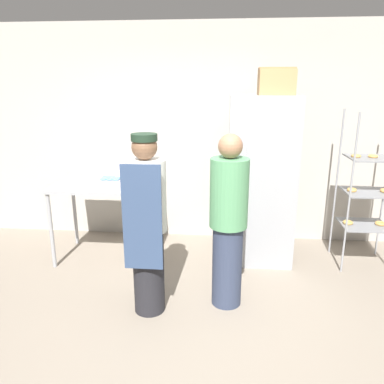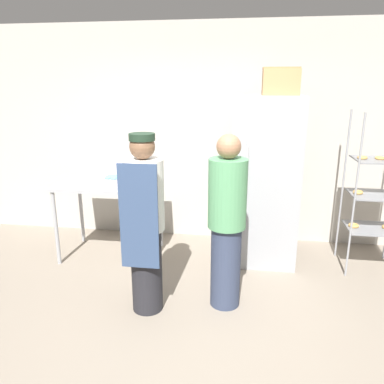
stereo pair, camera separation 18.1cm
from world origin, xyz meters
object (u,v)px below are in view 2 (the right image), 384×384
at_px(baking_rack, 375,194).
at_px(person_baker, 145,223).
at_px(blender_pitcher, 144,173).
at_px(cardboard_storage_box, 281,82).
at_px(refrigerator, 264,182).
at_px(person_customer, 227,222).
at_px(donut_box, 115,178).

xyz_separation_m(baking_rack, person_baker, (-2.25, -1.16, -0.02)).
height_order(baking_rack, blender_pitcher, baking_rack).
relative_size(cardboard_storage_box, person_baker, 0.23).
relative_size(refrigerator, blender_pitcher, 7.59).
relative_size(baking_rack, person_customer, 1.09).
relative_size(cardboard_storage_box, person_customer, 0.24).
height_order(baking_rack, person_baker, baking_rack).
bearing_deg(person_baker, blender_pitcher, 105.07).
xyz_separation_m(donut_box, person_customer, (1.35, -0.91, -0.13)).
xyz_separation_m(baking_rack, person_customer, (-1.55, -0.98, -0.04)).
bearing_deg(refrigerator, cardboard_storage_box, -5.87).
height_order(blender_pitcher, person_baker, person_baker).
relative_size(person_baker, person_customer, 1.01).
bearing_deg(refrigerator, baking_rack, -1.83).
bearing_deg(blender_pitcher, cardboard_storage_box, 2.29).
xyz_separation_m(refrigerator, cardboard_storage_box, (0.11, -0.01, 1.08)).
distance_m(donut_box, person_customer, 1.63).
bearing_deg(cardboard_storage_box, baking_rack, -1.41).
bearing_deg(cardboard_storage_box, blender_pitcher, -177.71).
bearing_deg(person_baker, baking_rack, 27.36).
xyz_separation_m(blender_pitcher, person_customer, (1.01, -0.95, -0.20)).
distance_m(baking_rack, blender_pitcher, 2.56).
bearing_deg(blender_pitcher, refrigerator, 2.94).
distance_m(baking_rack, cardboard_storage_box, 1.59).
height_order(refrigerator, baking_rack, refrigerator).
relative_size(baking_rack, blender_pitcher, 6.98).
relative_size(baking_rack, person_baker, 1.08).
distance_m(refrigerator, cardboard_storage_box, 1.09).
distance_m(baking_rack, donut_box, 2.90).
relative_size(blender_pitcher, person_customer, 0.16).
bearing_deg(donut_box, person_baker, -59.51).
xyz_separation_m(refrigerator, person_customer, (-0.37, -1.02, -0.13)).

